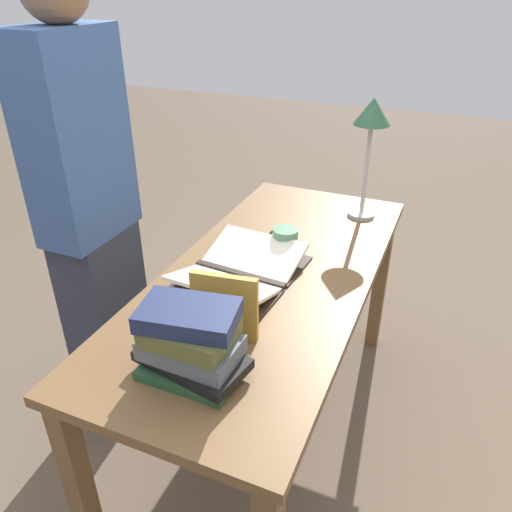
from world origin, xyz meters
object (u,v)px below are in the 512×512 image
at_px(book_stack_tall, 192,342).
at_px(person_reader, 91,223).
at_px(coffee_mug, 285,241).
at_px(reading_lamp, 372,123).
at_px(open_book, 240,272).
at_px(book_standing_upright, 225,306).

relative_size(book_stack_tall, person_reader, 0.18).
xyz_separation_m(coffee_mug, person_reader, (0.25, -0.68, 0.05)).
bearing_deg(person_reader, reading_lamp, -51.96).
bearing_deg(reading_lamp, open_book, -22.45).
height_order(book_standing_upright, reading_lamp, reading_lamp).
distance_m(open_book, book_standing_upright, 0.33).
bearing_deg(reading_lamp, person_reader, -51.96).
relative_size(book_stack_tall, reading_lamp, 0.62).
relative_size(book_standing_upright, person_reader, 0.12).
bearing_deg(open_book, reading_lamp, 161.92).
bearing_deg(book_stack_tall, book_standing_upright, 176.61).
distance_m(book_standing_upright, reading_lamp, 1.03).
xyz_separation_m(book_standing_upright, reading_lamp, (-0.97, 0.18, 0.30)).
height_order(coffee_mug, person_reader, person_reader).
bearing_deg(coffee_mug, person_reader, -69.83).
bearing_deg(book_standing_upright, person_reader, -120.70).
relative_size(book_standing_upright, coffee_mug, 1.68).
bearing_deg(coffee_mug, reading_lamp, 155.96).
xyz_separation_m(reading_lamp, coffee_mug, (0.43, -0.19, -0.35)).
relative_size(open_book, book_standing_upright, 2.42).
xyz_separation_m(book_stack_tall, book_standing_upright, (-0.17, 0.01, 0.00)).
distance_m(reading_lamp, person_reader, 1.15).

